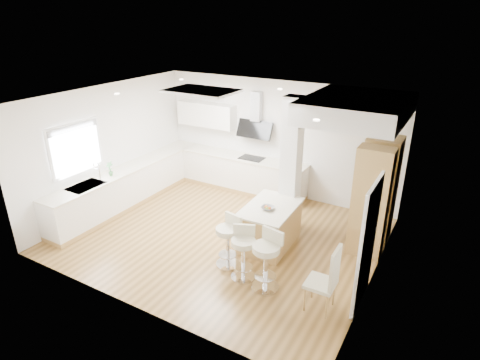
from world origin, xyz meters
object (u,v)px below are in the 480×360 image
Objects in this scene: bar_stool_a at (228,238)px; dining_chair at (328,278)px; peninsula at (270,225)px; bar_stool_c at (267,257)px; bar_stool_b at (243,250)px.

bar_stool_a is 0.87× the size of dining_chair.
bar_stool_c reaches higher than peninsula.
dining_chair reaches higher than bar_stool_b.
bar_stool_c is (0.88, -0.25, 0.04)m from bar_stool_a.
peninsula is 2.03m from dining_chair.
bar_stool_b is at bearing -12.24° from bar_stool_a.
dining_chair is at bearing -28.31° from bar_stool_b.
bar_stool_a reaches higher than bar_stool_b.
peninsula is 1.05m from bar_stool_a.
peninsula is 1.24× the size of dining_chair.
bar_stool_a is 1.01× the size of bar_stool_b.
peninsula is 1.19m from bar_stool_b.
dining_chair is at bearing 9.34° from bar_stool_c.
bar_stool_a is at bearing -110.93° from peninsula.
bar_stool_a is at bearing 130.90° from bar_stool_b.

